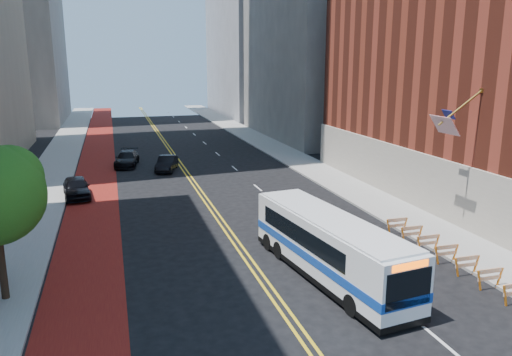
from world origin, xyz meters
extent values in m
plane|color=black|center=(0.00, 0.00, 0.00)|extent=(160.00, 160.00, 0.00)
cube|color=gray|center=(-12.00, 30.00, 0.07)|extent=(4.00, 140.00, 0.15)
cube|color=gray|center=(12.00, 30.00, 0.07)|extent=(4.00, 140.00, 0.15)
cube|color=maroon|center=(-8.10, 30.00, 0.00)|extent=(3.60, 140.00, 0.01)
cube|color=gold|center=(-0.18, 30.00, 0.00)|extent=(0.14, 140.00, 0.01)
cube|color=gold|center=(0.18, 30.00, 0.00)|extent=(0.14, 140.00, 0.01)
cube|color=silver|center=(4.80, -2.00, 0.01)|extent=(0.14, 2.20, 0.01)
cube|color=silver|center=(4.80, 6.00, 0.01)|extent=(0.14, 2.20, 0.01)
cube|color=silver|center=(4.80, 14.00, 0.01)|extent=(0.14, 2.20, 0.01)
cube|color=silver|center=(4.80, 22.00, 0.01)|extent=(0.14, 2.20, 0.01)
cube|color=silver|center=(4.80, 30.00, 0.01)|extent=(0.14, 2.20, 0.01)
cube|color=silver|center=(4.80, 38.00, 0.01)|extent=(0.14, 2.20, 0.01)
cube|color=silver|center=(4.80, 46.00, 0.01)|extent=(0.14, 2.20, 0.01)
cube|color=silver|center=(4.80, 54.00, 0.01)|extent=(0.14, 2.20, 0.01)
cube|color=silver|center=(4.80, 62.00, 0.01)|extent=(0.14, 2.20, 0.01)
cube|color=silver|center=(4.80, 70.00, 0.01)|extent=(0.14, 2.20, 0.01)
cube|color=silver|center=(4.80, 78.00, 0.01)|extent=(0.14, 2.20, 0.01)
cube|color=silver|center=(4.80, 86.00, 0.01)|extent=(0.14, 2.20, 0.01)
cube|color=#9E9384|center=(14.05, 12.00, 2.00)|extent=(0.50, 36.00, 4.00)
cube|color=black|center=(14.15, 6.00, 1.10)|extent=(0.35, 2.80, 2.20)
cube|color=black|center=(14.15, 13.00, 1.10)|extent=(0.35, 2.80, 2.20)
cube|color=black|center=(14.15, 20.00, 1.10)|extent=(0.35, 2.80, 2.20)
cube|color=#A57F33|center=(14.05, 8.00, 8.50)|extent=(0.25, 0.25, 0.25)
cylinder|color=#A57F33|center=(12.70, 8.00, 7.60)|extent=(2.85, 0.12, 2.05)
cube|color=#B21419|center=(11.70, 8.00, 6.60)|extent=(0.75, 1.90, 1.05)
cube|color=navy|center=(12.25, 8.45, 7.15)|extent=(0.39, 0.85, 0.52)
cube|color=orange|center=(9.05, -0.45, 0.50)|extent=(0.32, 0.06, 0.99)
cube|color=orange|center=(9.05, 1.10, 0.50)|extent=(0.32, 0.06, 0.99)
cube|color=orange|center=(10.15, 1.10, 0.50)|extent=(0.32, 0.06, 0.99)
cube|color=orange|center=(9.60, 1.10, 0.90)|extent=(1.25, 0.05, 0.22)
cube|color=orange|center=(9.60, 1.10, 0.55)|extent=(1.25, 0.05, 0.18)
cube|color=orange|center=(9.05, 2.65, 0.50)|extent=(0.32, 0.06, 0.99)
cube|color=orange|center=(10.15, 2.65, 0.50)|extent=(0.32, 0.06, 0.99)
cube|color=orange|center=(9.60, 2.65, 0.90)|extent=(1.25, 0.05, 0.22)
cube|color=orange|center=(9.60, 2.65, 0.55)|extent=(1.25, 0.05, 0.18)
cube|color=orange|center=(9.05, 4.20, 0.50)|extent=(0.32, 0.06, 0.99)
cube|color=orange|center=(10.15, 4.20, 0.50)|extent=(0.32, 0.06, 0.99)
cube|color=orange|center=(9.60, 4.20, 0.90)|extent=(1.25, 0.05, 0.22)
cube|color=orange|center=(9.60, 4.20, 0.55)|extent=(1.25, 0.05, 0.18)
cube|color=orange|center=(9.05, 5.75, 0.50)|extent=(0.32, 0.06, 0.99)
cube|color=orange|center=(10.15, 5.75, 0.50)|extent=(0.32, 0.06, 0.99)
cube|color=orange|center=(9.60, 5.75, 0.90)|extent=(1.25, 0.05, 0.22)
cube|color=orange|center=(9.60, 5.75, 0.55)|extent=(1.25, 0.05, 0.18)
cube|color=orange|center=(9.05, 7.30, 0.50)|extent=(0.32, 0.06, 0.99)
cube|color=orange|center=(10.15, 7.30, 0.50)|extent=(0.32, 0.06, 0.99)
cube|color=orange|center=(9.60, 7.30, 0.90)|extent=(1.25, 0.05, 0.22)
cube|color=orange|center=(9.60, 7.30, 0.55)|extent=(1.25, 0.05, 0.18)
cube|color=orange|center=(9.05, 8.85, 0.50)|extent=(0.32, 0.06, 0.99)
cube|color=orange|center=(10.15, 8.85, 0.50)|extent=(0.32, 0.06, 0.99)
cube|color=orange|center=(9.60, 8.85, 0.90)|extent=(1.25, 0.05, 0.22)
cube|color=orange|center=(9.60, 8.85, 0.55)|extent=(1.25, 0.05, 0.18)
cylinder|color=black|center=(-11.30, 6.00, 1.75)|extent=(0.32, 0.32, 3.20)
sphere|color=#1C490F|center=(-10.70, 6.40, 5.35)|extent=(2.80, 2.80, 2.80)
cube|color=silver|center=(3.12, 4.32, 1.64)|extent=(3.84, 11.28, 2.63)
cube|color=#0F3999|center=(3.12, 4.32, 1.24)|extent=(3.88, 11.32, 0.41)
cube|color=black|center=(3.02, 5.05, 2.07)|extent=(3.44, 8.00, 0.88)
cube|color=black|center=(3.84, -1.14, 1.84)|extent=(2.10, 0.37, 1.47)
cube|color=black|center=(2.39, 9.77, 2.03)|extent=(1.91, 0.34, 0.92)
cube|color=#FF5905|center=(3.84, -1.15, 2.77)|extent=(1.67, 0.29, 0.28)
cube|color=silver|center=(3.12, 4.32, 3.00)|extent=(3.65, 10.72, 0.11)
cube|color=black|center=(3.12, 4.32, 0.32)|extent=(3.87, 11.31, 0.28)
cylinder|color=black|center=(2.51, 0.66, 0.46)|extent=(0.40, 0.95, 0.92)
cylinder|color=black|center=(4.66, 0.95, 0.46)|extent=(0.40, 0.95, 0.92)
cylinder|color=black|center=(1.63, 7.24, 0.46)|extent=(0.40, 0.95, 0.92)
cylinder|color=black|center=(3.79, 7.53, 0.46)|extent=(0.40, 0.95, 0.92)
cylinder|color=black|center=(1.45, 8.56, 0.46)|extent=(0.40, 0.95, 0.92)
cylinder|color=black|center=(3.61, 8.85, 0.46)|extent=(0.40, 0.95, 0.92)
imported|color=black|center=(-9.30, 22.99, 0.79)|extent=(2.39, 4.83, 1.58)
imported|color=black|center=(-1.63, 30.67, 0.71)|extent=(2.69, 4.56, 1.42)
imported|color=black|center=(-5.18, 34.05, 0.73)|extent=(2.82, 5.28, 1.46)
camera|label=1|loc=(-6.43, -16.06, 10.13)|focal=35.00mm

